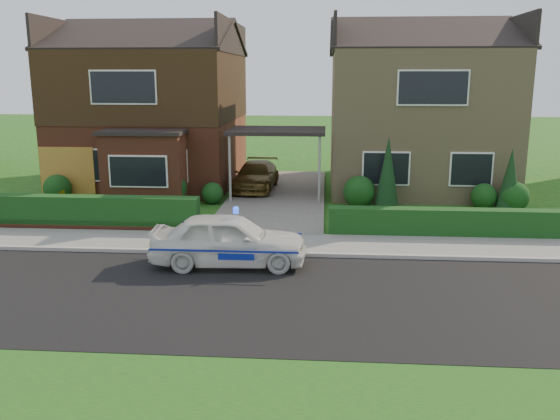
# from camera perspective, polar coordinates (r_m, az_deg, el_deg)

# --- Properties ---
(ground) EXTENTS (120.00, 120.00, 0.00)m
(ground) POSITION_cam_1_polar(r_m,az_deg,el_deg) (13.53, -4.05, -8.24)
(ground) COLOR #154E14
(ground) RESTS_ON ground
(road) EXTENTS (60.00, 6.00, 0.02)m
(road) POSITION_cam_1_polar(r_m,az_deg,el_deg) (13.53, -4.05, -8.24)
(road) COLOR black
(road) RESTS_ON ground
(kerb) EXTENTS (60.00, 0.16, 0.12)m
(kerb) POSITION_cam_1_polar(r_m,az_deg,el_deg) (16.37, -2.50, -4.21)
(kerb) COLOR #9E9993
(kerb) RESTS_ON ground
(sidewalk) EXTENTS (60.00, 2.00, 0.10)m
(sidewalk) POSITION_cam_1_polar(r_m,az_deg,el_deg) (17.37, -2.09, -3.22)
(sidewalk) COLOR slate
(sidewalk) RESTS_ON ground
(driveway) EXTENTS (3.80, 12.00, 0.12)m
(driveway) POSITION_cam_1_polar(r_m,az_deg,el_deg) (24.04, -0.26, 1.36)
(driveway) COLOR #666059
(driveway) RESTS_ON ground
(house_left) EXTENTS (7.50, 9.53, 7.25)m
(house_left) POSITION_cam_1_polar(r_m,az_deg,el_deg) (27.50, -12.06, 10.42)
(house_left) COLOR brown
(house_left) RESTS_ON ground
(house_right) EXTENTS (7.50, 8.06, 7.25)m
(house_right) POSITION_cam_1_polar(r_m,az_deg,el_deg) (26.78, 12.93, 10.00)
(house_right) COLOR tan
(house_right) RESTS_ON ground
(carport_link) EXTENTS (3.80, 3.00, 2.77)m
(carport_link) POSITION_cam_1_polar(r_m,az_deg,el_deg) (23.61, -0.27, 7.52)
(carport_link) COLOR black
(carport_link) RESTS_ON ground
(garage_door) EXTENTS (2.20, 0.10, 2.10)m
(garage_door) POSITION_cam_1_polar(r_m,az_deg,el_deg) (24.92, -19.76, 3.32)
(garage_door) COLOR #995F21
(garage_door) RESTS_ON ground
(dwarf_wall) EXTENTS (7.70, 0.25, 0.36)m
(dwarf_wall) POSITION_cam_1_polar(r_m,az_deg,el_deg) (19.93, -18.50, -1.39)
(dwarf_wall) COLOR brown
(dwarf_wall) RESTS_ON ground
(hedge_left) EXTENTS (7.50, 0.55, 0.90)m
(hedge_left) POSITION_cam_1_polar(r_m,az_deg,el_deg) (20.11, -18.30, -1.78)
(hedge_left) COLOR #123A16
(hedge_left) RESTS_ON ground
(hedge_right) EXTENTS (7.50, 0.55, 0.80)m
(hedge_right) POSITION_cam_1_polar(r_m,az_deg,el_deg) (18.89, 16.14, -2.56)
(hedge_right) COLOR #123A16
(hedge_right) RESTS_ON ground
(shrub_left_far) EXTENTS (1.08, 1.08, 1.08)m
(shrub_left_far) POSITION_cam_1_polar(r_m,az_deg,el_deg) (24.70, -20.63, 1.97)
(shrub_left_far) COLOR #123A16
(shrub_left_far) RESTS_ON ground
(shrub_left_mid) EXTENTS (1.32, 1.32, 1.32)m
(shrub_left_mid) POSITION_cam_1_polar(r_m,az_deg,el_deg) (22.95, -10.61, 2.11)
(shrub_left_mid) COLOR #123A16
(shrub_left_mid) RESTS_ON ground
(shrub_left_near) EXTENTS (0.84, 0.84, 0.84)m
(shrub_left_near) POSITION_cam_1_polar(r_m,az_deg,el_deg) (22.93, -6.53, 1.63)
(shrub_left_near) COLOR #123A16
(shrub_left_near) RESTS_ON ground
(shrub_right_near) EXTENTS (1.20, 1.20, 1.20)m
(shrub_right_near) POSITION_cam_1_polar(r_m,az_deg,el_deg) (22.33, 7.63, 1.76)
(shrub_right_near) COLOR #123A16
(shrub_right_near) RESTS_ON ground
(shrub_right_mid) EXTENTS (0.96, 0.96, 0.96)m
(shrub_right_mid) POSITION_cam_1_polar(r_m,az_deg,el_deg) (23.18, 19.03, 1.27)
(shrub_right_mid) COLOR #123A16
(shrub_right_mid) RESTS_ON ground
(shrub_right_far) EXTENTS (1.08, 1.08, 1.08)m
(shrub_right_far) POSITION_cam_1_polar(r_m,az_deg,el_deg) (23.16, 21.62, 1.21)
(shrub_right_far) COLOR #123A16
(shrub_right_far) RESTS_ON ground
(conifer_a) EXTENTS (0.90, 0.90, 2.60)m
(conifer_a) POSITION_cam_1_polar(r_m,az_deg,el_deg) (22.09, 10.30, 3.39)
(conifer_a) COLOR black
(conifer_a) RESTS_ON ground
(conifer_b) EXTENTS (0.90, 0.90, 2.20)m
(conifer_b) POSITION_cam_1_polar(r_m,az_deg,el_deg) (23.00, 21.26, 2.58)
(conifer_b) COLOR black
(conifer_b) RESTS_ON ground
(police_car) EXTENTS (3.71, 4.11, 1.54)m
(police_car) POSITION_cam_1_polar(r_m,az_deg,el_deg) (15.40, -4.95, -2.91)
(police_car) COLOR silver
(police_car) RESTS_ON ground
(driveway_car) EXTENTS (1.80, 4.04, 1.15)m
(driveway_car) POSITION_cam_1_polar(r_m,az_deg,el_deg) (25.08, -2.34, 3.31)
(driveway_car) COLOR brown
(driveway_car) RESTS_ON driveway
(potted_plant_a) EXTENTS (0.39, 0.27, 0.73)m
(potted_plant_a) POSITION_cam_1_polar(r_m,az_deg,el_deg) (21.14, -21.39, -0.30)
(potted_plant_a) COLOR gray
(potted_plant_a) RESTS_ON ground
(potted_plant_b) EXTENTS (0.54, 0.53, 0.77)m
(potted_plant_b) POSITION_cam_1_polar(r_m,az_deg,el_deg) (23.03, -20.40, 0.86)
(potted_plant_b) COLOR gray
(potted_plant_b) RESTS_ON ground
(potted_plant_c) EXTENTS (0.52, 0.52, 0.71)m
(potted_plant_c) POSITION_cam_1_polar(r_m,az_deg,el_deg) (19.66, -10.35, -0.60)
(potted_plant_c) COLOR gray
(potted_plant_c) RESTS_ON ground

